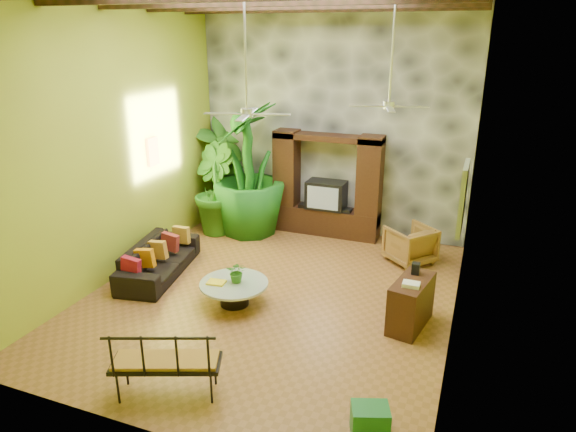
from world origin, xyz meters
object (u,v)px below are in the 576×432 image
at_px(sofa, 159,259).
at_px(tall_plant_c, 248,170).
at_px(tall_plant_a, 223,170).
at_px(side_console, 411,303).
at_px(entertainment_center, 327,193).
at_px(tall_plant_b, 213,189).
at_px(ceiling_fan_back, 390,92).
at_px(iron_bench, 162,360).
at_px(coffee_table, 234,290).
at_px(wicker_armchair, 410,244).
at_px(green_bin, 370,421).
at_px(ceiling_fan_front, 247,99).

relative_size(sofa, tall_plant_c, 0.72).
bearing_deg(sofa, tall_plant_a, -5.32).
height_order(tall_plant_c, side_console, tall_plant_c).
relative_size(entertainment_center, tall_plant_a, 0.96).
relative_size(entertainment_center, tall_plant_b, 1.19).
distance_m(ceiling_fan_back, iron_bench, 5.34).
distance_m(ceiling_fan_back, coffee_table, 4.14).
bearing_deg(sofa, ceiling_fan_back, -82.90).
bearing_deg(wicker_armchair, coffee_table, -0.98).
bearing_deg(wicker_armchair, entertainment_center, -72.86).
relative_size(tall_plant_a, green_bin, 5.89).
relative_size(wicker_armchair, tall_plant_b, 0.41).
height_order(tall_plant_a, coffee_table, tall_plant_a).
bearing_deg(coffee_table, ceiling_fan_back, 39.64).
xyz_separation_m(sofa, iron_bench, (2.08, -2.92, 0.24)).
relative_size(entertainment_center, coffee_table, 2.09).
bearing_deg(side_console, coffee_table, -161.71).
bearing_deg(tall_plant_a, tall_plant_b, -79.04).
relative_size(coffee_table, side_console, 1.17).
relative_size(ceiling_fan_front, green_bin, 4.40).
bearing_deg(tall_plant_c, sofa, -104.34).
height_order(tall_plant_a, tall_plant_b, tall_plant_a).
distance_m(sofa, tall_plant_a, 3.31).
bearing_deg(iron_bench, green_bin, -14.49).
height_order(ceiling_fan_back, green_bin, ceiling_fan_back).
xyz_separation_m(iron_bench, side_console, (2.60, 2.79, -0.16)).
height_order(tall_plant_b, side_console, tall_plant_b).
bearing_deg(side_console, sofa, -170.79).
xyz_separation_m(tall_plant_a, side_console, (4.95, -3.29, -0.85)).
bearing_deg(ceiling_fan_back, tall_plant_b, 164.23).
bearing_deg(sofa, wicker_armchair, -72.47).
bearing_deg(tall_plant_a, ceiling_fan_back, -25.08).
bearing_deg(iron_bench, side_console, 25.78).
relative_size(sofa, iron_bench, 1.51).
distance_m(ceiling_fan_front, wicker_armchair, 4.59).
bearing_deg(tall_plant_a, green_bin, -49.86).
relative_size(tall_plant_c, side_console, 3.02).
relative_size(ceiling_fan_back, tall_plant_b, 0.92).
bearing_deg(green_bin, coffee_table, 142.70).
height_order(wicker_armchair, tall_plant_a, tall_plant_a).
distance_m(sofa, side_console, 4.68).
relative_size(ceiling_fan_back, side_console, 1.90).
bearing_deg(ceiling_fan_front, wicker_armchair, 50.16).
bearing_deg(coffee_table, side_console, 7.50).
bearing_deg(iron_bench, ceiling_fan_back, 44.95).
distance_m(ceiling_fan_front, ceiling_fan_back, 2.41).
bearing_deg(tall_plant_b, coffee_table, -55.75).
distance_m(tall_plant_a, coffee_table, 4.34).
distance_m(tall_plant_a, iron_bench, 6.56).
bearing_deg(tall_plant_c, entertainment_center, 19.00).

